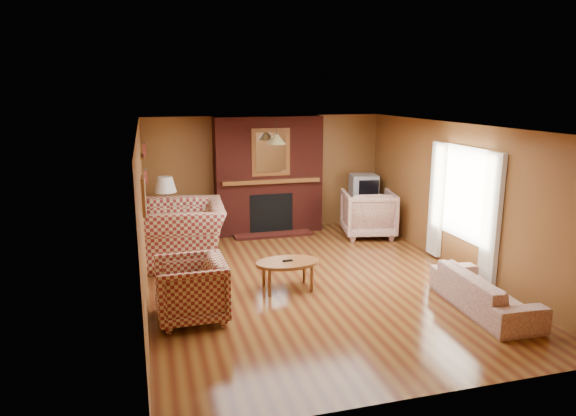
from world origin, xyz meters
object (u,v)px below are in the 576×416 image
object	(u,v)px
floral_armchair	(368,213)
crt_tv	(364,186)
fireplace	(268,176)
plaid_loveseat	(184,233)
table_lamp	(166,193)
tv_stand	(363,212)
plaid_armchair	(191,290)
side_table	(168,230)
coffee_table	(288,265)
floral_sofa	(484,292)

from	to	relation	value
floral_armchair	crt_tv	bearing A→B (deg)	-92.48
fireplace	plaid_loveseat	size ratio (longest dim) A/B	1.54
plaid_loveseat	floral_armchair	xyz separation A→B (m)	(3.72, 0.60, -0.04)
table_lamp	tv_stand	world-z (taller)	table_lamp
plaid_armchair	side_table	world-z (taller)	plaid_armchair
coffee_table	side_table	xyz separation A→B (m)	(-1.62, 2.69, -0.06)
coffee_table	table_lamp	size ratio (longest dim) A/B	1.40
coffee_table	side_table	distance (m)	3.14
floral_sofa	crt_tv	world-z (taller)	crt_tv
fireplace	side_table	distance (m)	2.33
plaid_armchair	coffee_table	world-z (taller)	plaid_armchair
fireplace	floral_armchair	size ratio (longest dim) A/B	2.33
coffee_table	tv_stand	bearing A→B (deg)	50.26
tv_stand	plaid_loveseat	bearing A→B (deg)	-164.80
tv_stand	fireplace	bearing A→B (deg)	171.91
side_table	table_lamp	world-z (taller)	table_lamp
plaid_loveseat	table_lamp	xyz separation A→B (m)	(-0.25, 0.93, 0.54)
fireplace	floral_sofa	distance (m)	5.09
floral_armchair	tv_stand	distance (m)	0.72
side_table	tv_stand	bearing A→B (deg)	4.82
floral_armchair	side_table	xyz separation A→B (m)	(-3.97, 0.33, -0.14)
fireplace	tv_stand	size ratio (longest dim) A/B	3.73
floral_armchair	table_lamp	bearing A→B (deg)	7.53
fireplace	coffee_table	size ratio (longest dim) A/B	2.51
floral_sofa	coffee_table	bearing A→B (deg)	62.51
side_table	table_lamp	distance (m)	0.71
side_table	plaid_armchair	bearing A→B (deg)	-87.43
coffee_table	tv_stand	distance (m)	3.95
coffee_table	table_lamp	bearing A→B (deg)	121.09
floral_sofa	crt_tv	xyz separation A→B (m)	(0.15, 4.44, 0.64)
plaid_armchair	floral_sofa	xyz separation A→B (m)	(3.85, -0.75, -0.15)
coffee_table	side_table	world-z (taller)	side_table
plaid_armchair	side_table	bearing A→B (deg)	-178.69
floral_armchair	floral_sofa	bearing A→B (deg)	102.72
plaid_loveseat	coffee_table	world-z (taller)	plaid_loveseat
fireplace	coffee_table	world-z (taller)	fireplace
plaid_loveseat	coffee_table	xyz separation A→B (m)	(1.37, -1.76, -0.12)
plaid_armchair	floral_armchair	bearing A→B (deg)	126.96
floral_armchair	table_lamp	size ratio (longest dim) A/B	1.51
fireplace	table_lamp	world-z (taller)	fireplace
plaid_armchair	crt_tv	world-z (taller)	crt_tv
side_table	fireplace	bearing A→B (deg)	14.29
crt_tv	table_lamp	bearing A→B (deg)	-175.26
tv_stand	floral_armchair	bearing A→B (deg)	-107.60
floral_sofa	floral_armchair	bearing A→B (deg)	3.43
plaid_armchair	floral_armchair	world-z (taller)	floral_armchair
table_lamp	floral_sofa	bearing A→B (deg)	-45.64
plaid_loveseat	floral_sofa	xyz separation A→B (m)	(3.75, -3.16, -0.25)
coffee_table	tv_stand	size ratio (longest dim) A/B	1.49
plaid_loveseat	crt_tv	world-z (taller)	crt_tv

